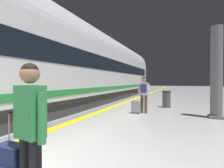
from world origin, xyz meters
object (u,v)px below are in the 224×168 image
Objects in this scene: high_speed_train at (78,64)px; waste_bin at (166,99)px; traveller_foreground at (30,125)px; passenger_near at (144,92)px; platform_pillar at (216,74)px; suitcase_near at (136,106)px.

high_speed_train is 33.23× the size of waste_bin.
passenger_near is (0.01, 6.68, 0.02)m from traveller_foreground.
waste_bin is at bearing 11.48° from high_speed_train.
traveller_foreground and passenger_near have the same top height.
passenger_near is at bearing 89.95° from traveller_foreground.
passenger_near is 1.81× the size of waste_bin.
platform_pillar is (2.87, -0.12, 0.74)m from passenger_near.
passenger_near is at bearing -109.90° from waste_bin.
suitcase_near is (-0.32, 6.49, -0.64)m from traveller_foreground.
traveller_foreground is at bearing -90.05° from passenger_near.
waste_bin is (4.98, 1.01, -2.04)m from high_speed_train.
platform_pillar reaches higher than traveller_foreground.
passenger_near is (4.16, -1.26, -1.52)m from high_speed_train.
passenger_near is at bearing 177.70° from platform_pillar.
traveller_foreground is 1.81× the size of waste_bin.
high_speed_train reaches higher than suitcase_near.
suitcase_near is at bearing -114.94° from waste_bin.
platform_pillar is 3.39m from waste_bin.
high_speed_train is 4.60m from passenger_near.
passenger_near reaches higher than waste_bin.
platform_pillar is at bearing 1.32° from suitcase_near.
high_speed_train reaches higher than platform_pillar.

